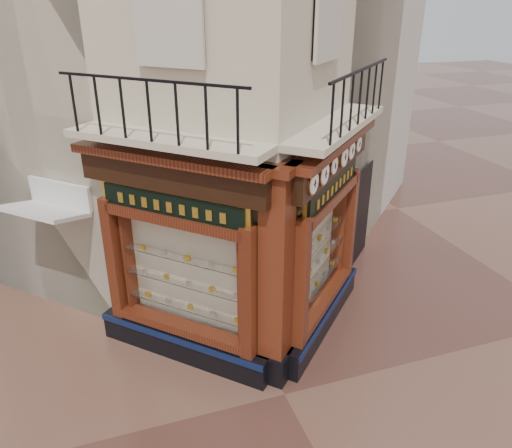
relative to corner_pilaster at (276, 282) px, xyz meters
name	(u,v)px	position (x,y,z in m)	size (l,w,h in m)	color
ground	(284,394)	(0.00, -0.50, -1.95)	(80.00, 80.00, 0.00)	#4B2B23
main_building	(191,7)	(0.00, 5.66, 4.05)	(8.00, 8.00, 12.00)	#C2B698
neighbour_left	(79,27)	(-2.47, 8.13, 3.55)	(8.00, 8.00, 11.00)	beige
neighbour_right	(258,24)	(2.47, 8.13, 3.55)	(8.00, 8.00, 11.00)	beige
shopfront_left	(179,264)	(-1.41, 1.07, 0.03)	(2.86, 2.86, 3.98)	black
shopfront_right	(325,241)	(1.41, 1.07, 0.03)	(2.86, 2.86, 3.98)	black
corner_pilaster	(276,282)	(0.00, 0.00, 0.00)	(0.85, 0.85, 3.98)	black
balcony	(257,132)	(0.00, 0.99, 2.27)	(5.94, 2.97, 1.03)	#C2B698
clock_a	(313,183)	(0.56, -0.05, 1.67)	(0.30, 0.30, 0.38)	#B6703C
clock_b	(324,174)	(0.91, 0.31, 1.67)	(0.32, 0.32, 0.40)	#B6703C
clock_c	(333,165)	(1.26, 0.66, 1.67)	(0.27, 0.27, 0.33)	#B6703C
clock_d	(344,156)	(1.67, 1.07, 1.67)	(0.32, 0.32, 0.40)	#B6703C
clock_e	(351,150)	(1.99, 1.39, 1.67)	(0.30, 0.30, 0.38)	#B6703C
clock_f	(358,144)	(2.33, 1.73, 1.67)	(0.27, 0.27, 0.33)	#B6703C
awning	(65,323)	(-3.59, 2.88, -1.95)	(1.53, 0.92, 0.08)	silver
signboard_left	(171,206)	(-1.46, 1.01, 1.15)	(2.10, 2.10, 0.56)	gold
signboard_right	(333,186)	(1.46, 1.01, 1.15)	(2.00, 2.00, 0.53)	gold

